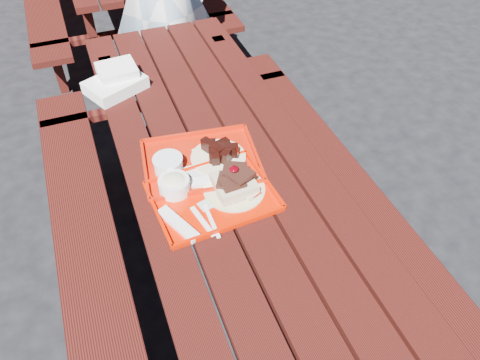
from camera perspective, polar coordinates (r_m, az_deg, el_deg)
The scene contains 5 objects.
ground at distance 2.35m, azimuth -1.33°, elevation -11.86°, with size 60.00×60.00×0.00m, color black.
picnic_table_near at distance 1.91m, azimuth -1.61°, elevation -2.58°, with size 1.41×2.40×0.75m.
near_tray at distance 1.65m, azimuth -3.65°, elevation -1.12°, with size 0.44×0.36×0.13m.
far_tray at distance 1.77m, azimuth -4.97°, elevation 2.28°, with size 0.47×0.39×0.07m.
white_cloth at distance 2.24m, azimuth -14.89°, elevation 11.61°, with size 0.30×0.27×0.10m.
Camera 1 is at (-0.41, -1.23, 1.97)m, focal length 35.00 mm.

